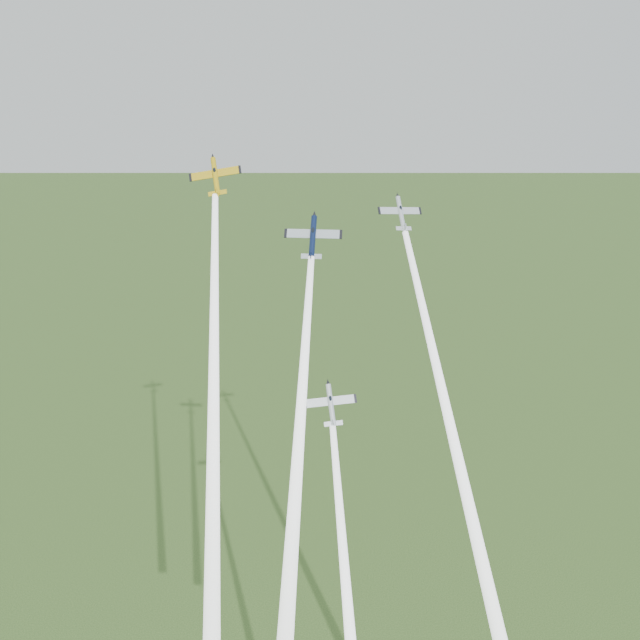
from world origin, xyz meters
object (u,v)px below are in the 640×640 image
at_px(plane_yellow, 215,176).
at_px(plane_navy, 313,237).
at_px(plane_silver_right, 401,213).
at_px(plane_silver_low, 331,405).

distance_m(plane_yellow, plane_navy, 18.34).
xyz_separation_m(plane_silver_right, plane_silver_low, (-9.47, -16.32, -25.46)).
bearing_deg(plane_navy, plane_yellow, 161.95).
bearing_deg(plane_silver_right, plane_yellow, 160.20).
relative_size(plane_yellow, plane_navy, 0.93).
relative_size(plane_navy, plane_silver_low, 1.11).
xyz_separation_m(plane_navy, plane_silver_low, (3.55, -9.38, -22.90)).
height_order(plane_yellow, plane_navy, plane_yellow).
bearing_deg(plane_yellow, plane_silver_right, -5.20).
relative_size(plane_silver_right, plane_silver_low, 0.92).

